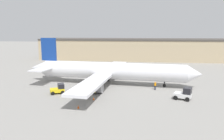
{
  "coord_description": "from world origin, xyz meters",
  "views": [
    {
      "loc": [
        6.22,
        -49.31,
        12.27
      ],
      "look_at": [
        0.0,
        0.0,
        3.39
      ],
      "focal_mm": 35.0,
      "sensor_mm": 36.0,
      "label": 1
    }
  ],
  "objects_px": {
    "airplane": "(108,71)",
    "pushback_tug": "(184,94)",
    "safety_cone_near": "(78,107)",
    "belt_loader_truck": "(93,88)",
    "safety_cone_far": "(94,99)",
    "ground_crew_worker": "(155,85)",
    "baggage_tug": "(58,89)"
  },
  "relations": [
    {
      "from": "ground_crew_worker",
      "to": "safety_cone_far",
      "type": "xyz_separation_m",
      "value": [
        -11.48,
        -8.48,
        -0.69
      ]
    },
    {
      "from": "airplane",
      "to": "pushback_tug",
      "type": "bearing_deg",
      "value": -27.5
    },
    {
      "from": "airplane",
      "to": "belt_loader_truck",
      "type": "bearing_deg",
      "value": -99.62
    },
    {
      "from": "safety_cone_near",
      "to": "safety_cone_far",
      "type": "relative_size",
      "value": 1.0
    },
    {
      "from": "airplane",
      "to": "pushback_tug",
      "type": "distance_m",
      "value": 18.43
    },
    {
      "from": "airplane",
      "to": "baggage_tug",
      "type": "distance_m",
      "value": 12.69
    },
    {
      "from": "safety_cone_near",
      "to": "belt_loader_truck",
      "type": "bearing_deg",
      "value": 87.45
    },
    {
      "from": "belt_loader_truck",
      "to": "safety_cone_far",
      "type": "distance_m",
      "value": 4.99
    },
    {
      "from": "safety_cone_near",
      "to": "baggage_tug",
      "type": "bearing_deg",
      "value": 128.64
    },
    {
      "from": "safety_cone_far",
      "to": "ground_crew_worker",
      "type": "bearing_deg",
      "value": 36.46
    },
    {
      "from": "safety_cone_near",
      "to": "safety_cone_far",
      "type": "height_order",
      "value": "same"
    },
    {
      "from": "belt_loader_truck",
      "to": "safety_cone_far",
      "type": "height_order",
      "value": "belt_loader_truck"
    },
    {
      "from": "belt_loader_truck",
      "to": "safety_cone_near",
      "type": "bearing_deg",
      "value": -65.91
    },
    {
      "from": "airplane",
      "to": "safety_cone_near",
      "type": "xyz_separation_m",
      "value": [
        -2.43,
        -16.82,
        -2.82
      ]
    },
    {
      "from": "belt_loader_truck",
      "to": "safety_cone_far",
      "type": "relative_size",
      "value": 5.7
    },
    {
      "from": "airplane",
      "to": "safety_cone_near",
      "type": "relative_size",
      "value": 74.11
    },
    {
      "from": "airplane",
      "to": "belt_loader_truck",
      "type": "distance_m",
      "value": 8.04
    },
    {
      "from": "airplane",
      "to": "safety_cone_near",
      "type": "distance_m",
      "value": 17.23
    },
    {
      "from": "ground_crew_worker",
      "to": "baggage_tug",
      "type": "height_order",
      "value": "baggage_tug"
    },
    {
      "from": "safety_cone_near",
      "to": "airplane",
      "type": "bearing_deg",
      "value": 81.78
    },
    {
      "from": "ground_crew_worker",
      "to": "baggage_tug",
      "type": "bearing_deg",
      "value": -74.04
    },
    {
      "from": "ground_crew_worker",
      "to": "safety_cone_far",
      "type": "relative_size",
      "value": 3.3
    },
    {
      "from": "airplane",
      "to": "safety_cone_far",
      "type": "bearing_deg",
      "value": -88.56
    },
    {
      "from": "baggage_tug",
      "to": "pushback_tug",
      "type": "bearing_deg",
      "value": -29.01
    },
    {
      "from": "pushback_tug",
      "to": "safety_cone_far",
      "type": "relative_size",
      "value": 6.27
    },
    {
      "from": "safety_cone_far",
      "to": "airplane",
      "type": "bearing_deg",
      "value": 86.01
    },
    {
      "from": "ground_crew_worker",
      "to": "safety_cone_near",
      "type": "distance_m",
      "value": 18.43
    },
    {
      "from": "pushback_tug",
      "to": "safety_cone_near",
      "type": "height_order",
      "value": "pushback_tug"
    },
    {
      "from": "airplane",
      "to": "safety_cone_far",
      "type": "relative_size",
      "value": 74.11
    },
    {
      "from": "airplane",
      "to": "safety_cone_near",
      "type": "bearing_deg",
      "value": -92.79
    },
    {
      "from": "belt_loader_truck",
      "to": "safety_cone_near",
      "type": "distance_m",
      "value": 9.36
    },
    {
      "from": "airplane",
      "to": "baggage_tug",
      "type": "relative_size",
      "value": 12.52
    }
  ]
}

